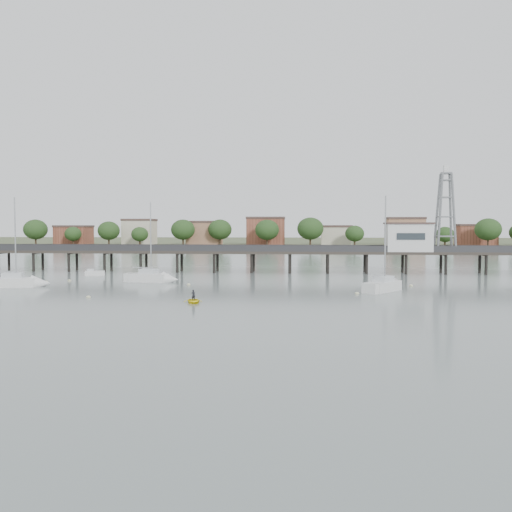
# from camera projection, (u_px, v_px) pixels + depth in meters

# --- Properties ---
(ground_plane) EXTENTS (500.00, 500.00, 0.00)m
(ground_plane) POSITION_uv_depth(u_px,v_px,m) (224.00, 332.00, 46.49)
(ground_plane) COLOR slate
(ground_plane) RESTS_ON ground
(pier) EXTENTS (150.00, 5.00, 5.50)m
(pier) POSITION_uv_depth(u_px,v_px,m) (271.00, 252.00, 105.96)
(pier) COLOR #2D2823
(pier) RESTS_ON ground
(pier_building) EXTENTS (8.40, 5.40, 5.30)m
(pier_building) POSITION_uv_depth(u_px,v_px,m) (408.00, 237.00, 103.56)
(pier_building) COLOR silver
(pier_building) RESTS_ON ground
(lattice_tower) EXTENTS (3.20, 3.20, 15.50)m
(lattice_tower) POSITION_uv_depth(u_px,v_px,m) (445.00, 212.00, 102.74)
(lattice_tower) COLOR slate
(lattice_tower) RESTS_ON ground
(sailboat_c) EXTENTS (6.64, 7.90, 13.33)m
(sailboat_c) POSITION_uv_depth(u_px,v_px,m) (388.00, 286.00, 76.31)
(sailboat_c) COLOR silver
(sailboat_c) RESTS_ON ground
(sailboat_a) EXTENTS (8.43, 4.29, 13.39)m
(sailboat_a) POSITION_uv_depth(u_px,v_px,m) (23.00, 282.00, 80.79)
(sailboat_a) COLOR silver
(sailboat_a) RESTS_ON ground
(sailboat_b) EXTENTS (8.16, 3.59, 13.06)m
(sailboat_b) POSITION_uv_depth(u_px,v_px,m) (156.00, 278.00, 87.77)
(sailboat_b) COLOR silver
(sailboat_b) RESTS_ON ground
(white_tender) EXTENTS (3.60, 2.27, 1.30)m
(white_tender) POSITION_uv_depth(u_px,v_px,m) (94.00, 273.00, 99.62)
(white_tender) COLOR silver
(white_tender) RESTS_ON ground
(yellow_dinghy) EXTENTS (2.21, 1.14, 2.97)m
(yellow_dinghy) POSITION_uv_depth(u_px,v_px,m) (193.00, 303.00, 64.05)
(yellow_dinghy) COLOR yellow
(yellow_dinghy) RESTS_ON ground
(dinghy_occupant) EXTENTS (0.64, 1.29, 0.30)m
(dinghy_occupant) POSITION_uv_depth(u_px,v_px,m) (193.00, 303.00, 64.05)
(dinghy_occupant) COLOR black
(dinghy_occupant) RESTS_ON ground
(mooring_buoys) EXTENTS (80.46, 20.51, 0.39)m
(mooring_buoys) POSITION_uv_depth(u_px,v_px,m) (246.00, 288.00, 78.80)
(mooring_buoys) COLOR beige
(mooring_buoys) RESTS_ON ground
(far_shore) EXTENTS (500.00, 170.00, 10.40)m
(far_shore) POSITION_uv_depth(u_px,v_px,m) (295.00, 242.00, 284.68)
(far_shore) COLOR #475133
(far_shore) RESTS_ON ground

